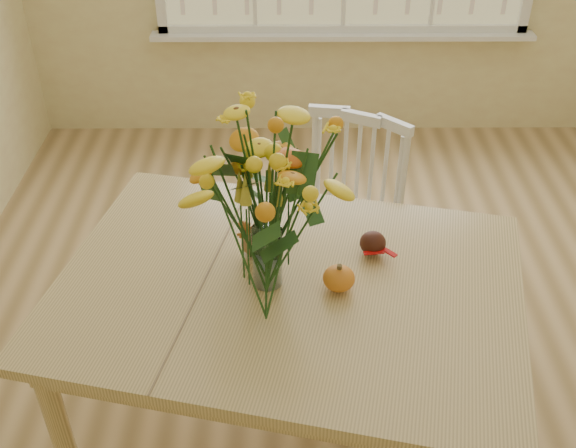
{
  "coord_description": "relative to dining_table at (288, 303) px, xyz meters",
  "views": [
    {
      "loc": [
        -0.37,
        -1.95,
        2.24
      ],
      "look_at": [
        -0.36,
        -0.28,
        1.02
      ],
      "focal_mm": 42.0,
      "sensor_mm": 36.0,
      "label": 1
    }
  ],
  "objects": [
    {
      "name": "turkey_figurine",
      "position": [
        -0.11,
        0.13,
        0.14
      ],
      "size": [
        0.12,
        0.11,
        0.12
      ],
      "rotation": [
        0.0,
        0.0,
        -0.45
      ],
      "color": "#CCB78C",
      "rests_on": "dining_table"
    },
    {
      "name": "dining_table",
      "position": [
        0.0,
        0.0,
        0.0
      ],
      "size": [
        1.69,
        1.36,
        0.8
      ],
      "rotation": [
        0.0,
        0.0,
        -0.22
      ],
      "color": "tan",
      "rests_on": "floor"
    },
    {
      "name": "windsor_chair",
      "position": [
        0.26,
        0.74,
        -0.17
      ],
      "size": [
        0.59,
        0.58,
        0.96
      ],
      "rotation": [
        0.0,
        0.0,
        -0.45
      ],
      "color": "white",
      "rests_on": "floor"
    },
    {
      "name": "dark_gourd",
      "position": [
        0.29,
        0.15,
        0.13
      ],
      "size": [
        0.13,
        0.11,
        0.08
      ],
      "color": "#38160F",
      "rests_on": "dining_table"
    },
    {
      "name": "pumpkin",
      "position": [
        0.16,
        -0.03,
        0.13
      ],
      "size": [
        0.1,
        0.1,
        0.08
      ],
      "primitive_type": "ellipsoid",
      "color": "orange",
      "rests_on": "dining_table"
    },
    {
      "name": "flower_vase",
      "position": [
        -0.07,
        0.0,
        0.41
      ],
      "size": [
        0.45,
        0.45,
        0.53
      ],
      "color": "white",
      "rests_on": "dining_table"
    },
    {
      "name": "floor",
      "position": [
        0.36,
        0.3,
        -0.71
      ],
      "size": [
        4.0,
        4.5,
        0.01
      ],
      "primitive_type": "cube",
      "color": "#9A7A4A",
      "rests_on": "ground"
    }
  ]
}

